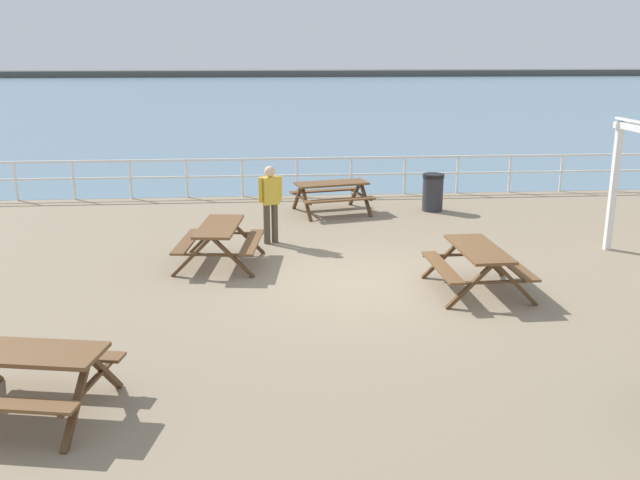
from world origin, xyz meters
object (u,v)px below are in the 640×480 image
(visitor, at_px, (270,199))
(litter_bin, at_px, (433,192))
(picnic_table_near_left, at_px, (478,258))
(picnic_table_far_left, at_px, (23,366))
(picnic_table_far_right, at_px, (219,235))
(picnic_table_near_right, at_px, (332,190))

(visitor, relative_size, litter_bin, 1.75)
(picnic_table_near_left, xyz_separation_m, litter_bin, (0.72, 6.16, -0.10))
(visitor, bearing_deg, picnic_table_far_left, -43.66)
(picnic_table_near_left, distance_m, picnic_table_far_right, 4.86)
(picnic_table_near_left, distance_m, picnic_table_far_left, 7.32)
(visitor, bearing_deg, picnic_table_far_right, -55.94)
(litter_bin, bearing_deg, visitor, -146.46)
(picnic_table_near_left, xyz_separation_m, picnic_table_near_right, (-1.88, 6.14, 0.00))
(picnic_table_near_left, relative_size, picnic_table_far_left, 0.89)
(picnic_table_far_left, bearing_deg, picnic_table_far_right, 82.67)
(picnic_table_near_left, height_order, visitor, visitor)
(picnic_table_far_left, height_order, visitor, visitor)
(picnic_table_near_right, height_order, picnic_table_far_left, same)
(picnic_table_near_left, xyz_separation_m, picnic_table_far_left, (-6.34, -3.66, 0.00))
(picnic_table_near_left, height_order, picnic_table_far_left, same)
(picnic_table_far_right, height_order, litter_bin, litter_bin)
(picnic_table_near_left, relative_size, visitor, 1.10)
(picnic_table_far_left, height_order, litter_bin, litter_bin)
(picnic_table_far_right, relative_size, visitor, 1.19)
(picnic_table_near_right, bearing_deg, litter_bin, -12.95)
(picnic_table_far_left, relative_size, picnic_table_far_right, 1.05)
(picnic_table_far_left, xyz_separation_m, litter_bin, (7.06, 9.82, -0.10))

